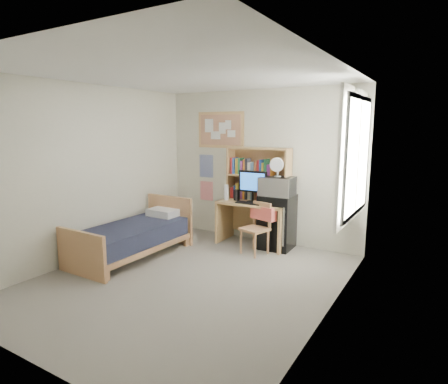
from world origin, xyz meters
The scene contains 26 objects.
floor centered at (0.00, 0.00, -0.01)m, with size 3.60×4.20×0.02m, color gray.
ceiling centered at (0.00, 0.00, 2.60)m, with size 3.60×4.20×0.02m, color white.
wall_back centered at (0.00, 2.10, 1.30)m, with size 3.60×0.04×2.60m, color white.
wall_front centered at (0.00, -2.10, 1.30)m, with size 3.60×0.04×2.60m, color white.
wall_left centered at (-1.80, 0.00, 1.30)m, with size 0.04×4.20×2.60m, color white.
wall_right centered at (1.80, 0.00, 1.30)m, with size 0.04×4.20×2.60m, color white.
window_unit centered at (1.75, 1.20, 1.60)m, with size 0.10×1.40×1.70m, color white.
curtain_left centered at (1.72, 0.80, 1.60)m, with size 0.04×0.55×1.70m, color silver.
curtain_right centered at (1.72, 1.60, 1.60)m, with size 0.04×0.55×1.70m, color silver.
bulletin_board centered at (-0.78, 2.08, 1.92)m, with size 0.94×0.03×0.64m, color tan.
poster_wave centered at (-1.10, 2.09, 1.25)m, with size 0.30×0.01×0.42m, color navy.
poster_japan centered at (-1.10, 2.09, 0.78)m, with size 0.28×0.01×0.36m, color red.
desk centered at (0.06, 1.78, 0.37)m, with size 1.18×0.59×0.74m, color tan.
desk_chair centered at (0.28, 1.36, 0.41)m, with size 0.41×0.41×0.81m, color tan.
mini_fridge centered at (0.46, 1.82, 0.44)m, with size 0.52×0.52×0.88m, color black.
bed centered at (-1.28, 0.28, 0.25)m, with size 0.89×1.79×0.49m, color #1C1F33.
hutch centered at (0.06, 1.93, 1.19)m, with size 1.09×0.28×0.89m, color tan.
monitor centered at (0.06, 1.72, 1.01)m, with size 0.50×0.04×0.53m, color black.
keyboard centered at (0.06, 1.58, 0.75)m, with size 0.44×0.14×0.02m, color black.
speaker_left centered at (-0.24, 1.72, 0.83)m, with size 0.08×0.08×0.19m, color black.
speaker_right centered at (0.36, 1.72, 0.83)m, with size 0.08×0.08×0.19m, color black.
water_bottle centered at (-0.42, 1.68, 0.87)m, with size 0.08×0.08×0.26m, color white.
hoodie centered at (0.34, 1.56, 0.63)m, with size 0.45×0.14×0.22m, color #E16055.
microwave centered at (0.46, 1.80, 1.04)m, with size 0.52×0.39×0.30m, color #B8B7BC.
desk_fan centered at (0.46, 1.80, 1.32)m, with size 0.22×0.22×0.27m, color white.
pillow centered at (-1.27, 1.03, 0.55)m, with size 0.49×0.35×0.12m, color white.
Camera 1 is at (2.77, -3.73, 1.97)m, focal length 30.00 mm.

